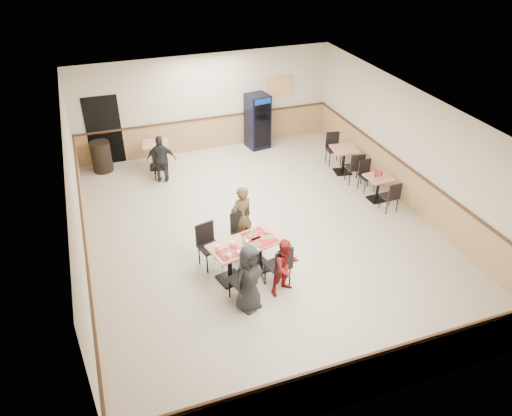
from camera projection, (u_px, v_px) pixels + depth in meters
name	position (u px, v px, depth m)	size (l,w,h in m)	color
ground	(262.00, 232.00, 12.00)	(10.00, 10.00, 0.00)	beige
room_shell	(290.00, 155.00, 14.24)	(10.00, 10.00, 10.00)	silver
main_table	(245.00, 253.00, 10.40)	(1.64, 1.09, 0.80)	black
main_chairs	(243.00, 255.00, 10.39)	(1.71, 2.03, 1.02)	black
diner_woman_left	(249.00, 278.00, 9.43)	(0.71, 0.46, 1.44)	#212227
diner_woman_right	(286.00, 267.00, 9.88)	(0.61, 0.47, 1.25)	maroon
diner_man_opposite	(242.00, 217.00, 11.15)	(0.56, 0.37, 1.54)	brown
lone_diner	(161.00, 159.00, 13.79)	(0.81, 0.34, 1.37)	#212227
tabletop_clutter	(247.00, 243.00, 10.20)	(1.34, 0.89, 0.12)	red
side_table_near	(378.00, 185.00, 13.04)	(0.67, 0.67, 0.69)	black
side_table_near_chair_south	(390.00, 195.00, 12.61)	(0.40, 0.40, 0.87)	black
side_table_near_chair_north	(367.00, 176.00, 13.49)	(0.40, 0.40, 0.87)	black
side_table_far	(344.00, 157.00, 14.33)	(0.81, 0.81, 0.76)	black
side_table_far_chair_south	(354.00, 167.00, 13.86)	(0.45, 0.45, 0.97)	black
side_table_far_chair_north	(334.00, 149.00, 14.83)	(0.45, 0.45, 0.97)	black
condiment_caddy	(378.00, 173.00, 12.90)	(0.23, 0.06, 0.20)	red
back_table	(156.00, 152.00, 14.58)	(0.85, 0.85, 0.78)	black
back_table_chair_lone	(160.00, 161.00, 14.10)	(0.46, 0.46, 0.99)	black
pepsi_cooler	(258.00, 121.00, 15.65)	(0.74, 0.75, 1.73)	black
trash_bin	(101.00, 157.00, 14.46)	(0.57, 0.57, 0.90)	black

